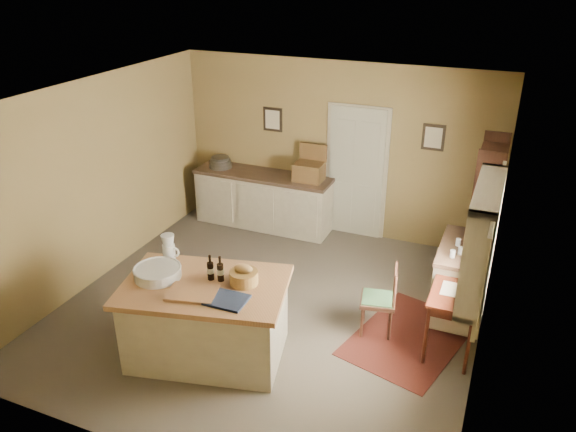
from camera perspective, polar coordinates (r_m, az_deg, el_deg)
name	(u,v)px	position (r m, az deg, el deg)	size (l,w,h in m)	color
ground	(270,308)	(7.21, -1.83, -9.35)	(5.00, 5.00, 0.00)	#62594B
wall_back	(336,150)	(8.73, 4.87, 6.74)	(5.00, 0.10, 2.70)	olive
wall_front	(138,332)	(4.70, -14.97, -11.29)	(5.00, 0.10, 2.70)	olive
wall_left	(97,181)	(7.85, -18.86, 3.34)	(0.10, 5.00, 2.70)	olive
wall_right	(493,251)	(6.05, 20.13, -3.36)	(0.10, 5.00, 2.70)	olive
ceiling	(267,96)	(6.12, -2.18, 12.04)	(5.00, 5.00, 0.00)	silver
door	(356,171)	(8.71, 6.93, 4.54)	(0.97, 0.06, 2.11)	#B5B39C
framed_prints	(349,128)	(8.55, 6.20, 8.88)	(2.82, 0.02, 0.38)	black
window	(487,240)	(5.78, 19.52, -2.36)	(0.25, 1.99, 1.12)	beige
work_island	(206,317)	(6.28, -8.33, -10.17)	(1.95, 1.49, 1.20)	beige
sideboard	(264,198)	(9.15, -2.42, 1.86)	(2.25, 0.64, 1.18)	beige
rug	(409,338)	(6.86, 12.17, -11.99)	(1.10, 1.60, 0.01)	#431310
writing_desk	(455,298)	(6.46, 16.63, -8.00)	(0.52, 0.85, 0.82)	black
desk_chair	(378,300)	(6.68, 9.10, -8.44)	(0.40, 0.40, 0.85)	#321B13
right_cabinet	(462,279)	(7.25, 17.26, -6.12)	(0.62, 1.11, 0.99)	beige
shelving_unit	(488,214)	(7.81, 19.63, 0.21)	(0.34, 0.89, 1.98)	#321B13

